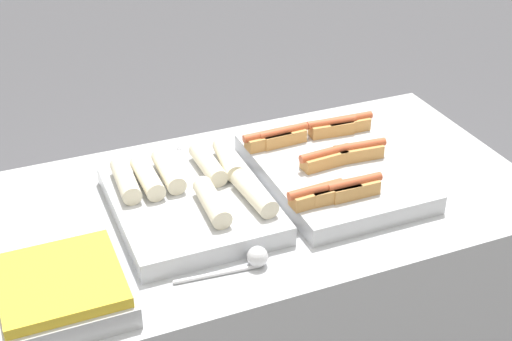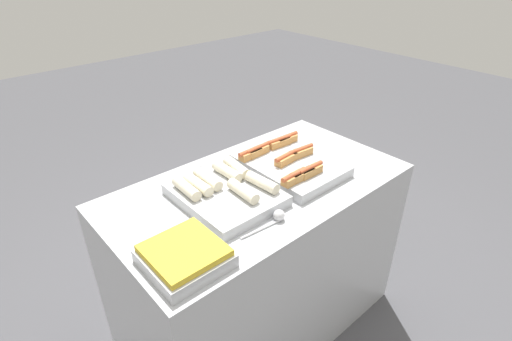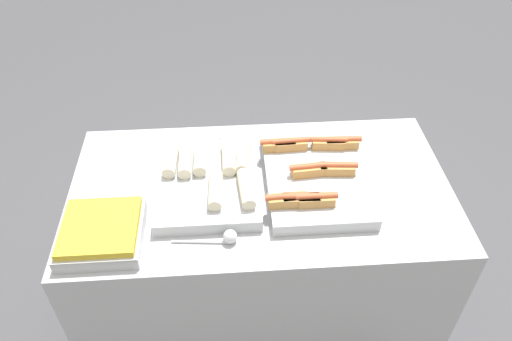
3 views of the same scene
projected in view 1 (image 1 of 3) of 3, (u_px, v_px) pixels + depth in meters
The scene contains 6 objects.
counter at pixel (262, 328), 2.07m from camera, with size 1.41×0.77×0.92m.
tray_hotdogs at pixel (331, 168), 1.88m from camera, with size 0.40×0.50×0.10m.
tray_wraps at pixel (191, 197), 1.76m from camera, with size 0.37×0.45×0.10m.
tray_side_front at pixel (62, 290), 1.46m from camera, with size 0.27×0.27×0.07m.
serving_spoon_near at pixel (251, 259), 1.57m from camera, with size 0.22×0.05×0.05m.
serving_spoon_far at pixel (181, 153), 1.98m from camera, with size 0.21×0.05×0.05m.
Camera 1 is at (-0.60, -1.41, 1.93)m, focal length 50.00 mm.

